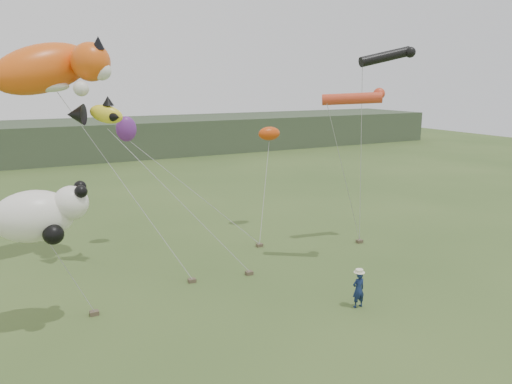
# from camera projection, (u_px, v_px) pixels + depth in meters

# --- Properties ---
(ground) EXTENTS (120.00, 120.00, 0.00)m
(ground) POSITION_uv_depth(u_px,v_px,m) (315.00, 313.00, 18.74)
(ground) COLOR #385123
(ground) RESTS_ON ground
(headland) EXTENTS (90.00, 13.00, 4.00)m
(headland) POSITION_uv_depth(u_px,v_px,m) (66.00, 141.00, 55.56)
(headland) COLOR #2D3D28
(headland) RESTS_ON ground
(festival_attendant) EXTENTS (0.54, 0.37, 1.45)m
(festival_attendant) POSITION_uv_depth(u_px,v_px,m) (358.00, 289.00, 19.06)
(festival_attendant) COLOR #13224A
(festival_attendant) RESTS_ON ground
(sandbag_anchors) EXTENTS (14.51, 4.31, 0.16)m
(sandbag_anchors) POSITION_uv_depth(u_px,v_px,m) (242.00, 267.00, 23.09)
(sandbag_anchors) COLOR brown
(sandbag_anchors) RESTS_ON ground
(cat_kite) EXTENTS (6.23, 3.61, 3.18)m
(cat_kite) POSITION_uv_depth(u_px,v_px,m) (53.00, 68.00, 22.36)
(cat_kite) COLOR #E75711
(cat_kite) RESTS_ON ground
(fish_kite) EXTENTS (2.65, 1.71, 1.33)m
(fish_kite) POSITION_uv_depth(u_px,v_px,m) (95.00, 114.00, 21.83)
(fish_kite) COLOR yellow
(fish_kite) RESTS_ON ground
(tube_kites) EXTENTS (5.98, 3.10, 2.79)m
(tube_kites) POSITION_uv_depth(u_px,v_px,m) (375.00, 75.00, 23.56)
(tube_kites) COLOR black
(tube_kites) RESTS_ON ground
(panda_kite) EXTENTS (3.10, 2.01, 1.93)m
(panda_kite) POSITION_uv_depth(u_px,v_px,m) (40.00, 215.00, 16.75)
(panda_kite) COLOR white
(panda_kite) RESTS_ON ground
(misc_kites) EXTENTS (9.33, 0.80, 1.64)m
(misc_kites) POSITION_uv_depth(u_px,v_px,m) (199.00, 131.00, 26.67)
(misc_kites) COLOR #CB400C
(misc_kites) RESTS_ON ground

